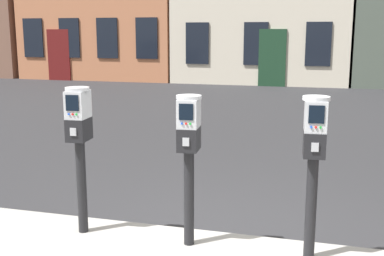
{
  "coord_description": "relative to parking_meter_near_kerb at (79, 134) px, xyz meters",
  "views": [
    {
      "loc": [
        0.88,
        -4.03,
        2.0
      ],
      "look_at": [
        -0.23,
        -0.03,
        1.17
      ],
      "focal_mm": 45.49,
      "sensor_mm": 36.0,
      "label": 1
    }
  ],
  "objects": [
    {
      "name": "parking_meter_near_kerb",
      "position": [
        0.0,
        0.0,
        0.0
      ],
      "size": [
        0.23,
        0.26,
        1.37
      ],
      "rotation": [
        0.0,
        0.0,
        -1.49
      ],
      "color": "black",
      "rests_on": "sidewalk_slab"
    },
    {
      "name": "parking_meter_twin_adjacent",
      "position": [
        1.04,
        -0.0,
        -0.03
      ],
      "size": [
        0.23,
        0.26,
        1.33
      ],
      "rotation": [
        0.0,
        0.0,
        -1.49
      ],
      "color": "black",
      "rests_on": "sidewalk_slab"
    },
    {
      "name": "parking_meter_end_of_row",
      "position": [
        2.08,
        -0.0,
        -0.01
      ],
      "size": [
        0.23,
        0.26,
        1.36
      ],
      "rotation": [
        0.0,
        0.0,
        -1.49
      ],
      "color": "black",
      "rests_on": "sidewalk_slab"
    },
    {
      "name": "ground_plane",
      "position": [
        1.26,
        0.13,
        -1.09
      ],
      "size": [
        160.0,
        160.0,
        0.0
      ],
      "primitive_type": "plane",
      "color": "#28282B"
    }
  ]
}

